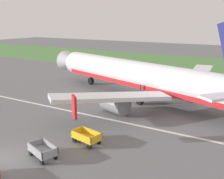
{
  "coord_description": "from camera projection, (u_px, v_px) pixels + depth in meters",
  "views": [
    {
      "loc": [
        17.09,
        -12.18,
        10.42
      ],
      "look_at": [
        1.82,
        13.37,
        2.8
      ],
      "focal_mm": 43.91,
      "sensor_mm": 36.0,
      "label": 1
    }
  ],
  "objects": [
    {
      "name": "baggage_cart_third_in_row",
      "position": [
        42.0,
        150.0,
        21.17
      ],
      "size": [
        3.6,
        2.11,
        1.07
      ],
      "color": "gray",
      "rests_on": "ground"
    },
    {
      "name": "airplane",
      "position": [
        143.0,
        77.0,
        36.37
      ],
      "size": [
        36.85,
        29.93,
        11.34
      ],
      "color": "silver",
      "rests_on": "ground"
    },
    {
      "name": "apron_stripe",
      "position": [
        89.0,
        115.0,
        30.74
      ],
      "size": [
        120.0,
        0.36,
        0.01
      ],
      "primitive_type": "cube",
      "color": "silver",
      "rests_on": "ground"
    },
    {
      "name": "ground_plane",
      "position": [
        3.0,
        158.0,
        21.2
      ],
      "size": [
        220.0,
        220.0,
        0.0
      ],
      "primitive_type": "plane",
      "color": "slate"
    },
    {
      "name": "traffic_cone_near_plane",
      "position": [
        39.0,
        146.0,
        22.65
      ],
      "size": [
        0.44,
        0.44,
        0.58
      ],
      "primitive_type": "cone",
      "color": "orange",
      "rests_on": "ground"
    },
    {
      "name": "grass_strip",
      "position": [
        191.0,
        64.0,
        65.68
      ],
      "size": [
        220.0,
        28.0,
        0.06
      ],
      "primitive_type": "cube",
      "color": "#518442",
      "rests_on": "ground"
    },
    {
      "name": "baggage_cart_fourth_in_row",
      "position": [
        86.0,
        137.0,
        23.63
      ],
      "size": [
        3.63,
        1.85,
        1.07
      ],
      "color": "gold",
      "rests_on": "ground"
    }
  ]
}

